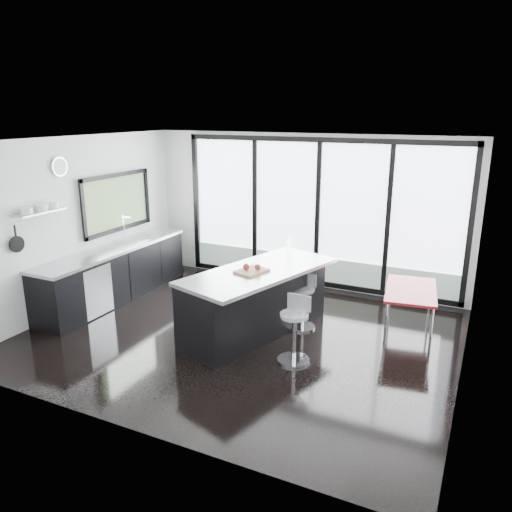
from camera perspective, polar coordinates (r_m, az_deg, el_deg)
The scene contains 11 objects.
floor at distance 7.44m, azimuth -1.72°, elevation -9.03°, with size 6.00×5.00×0.00m, color black.
ceiling at distance 6.73m, azimuth -1.92°, elevation 13.04°, with size 6.00×5.00×0.00m, color white.
wall_back at distance 9.09m, azimuth 6.91°, elevation 4.07°, with size 6.00×0.09×2.80m.
wall_front at distance 4.98m, azimuth -15.21°, elevation -5.30°, with size 6.00×0.00×2.80m, color silver.
wall_left at distance 8.86m, azimuth -18.39°, elevation 4.94°, with size 0.26×5.00×2.80m.
wall_right at distance 6.22m, azimuth 23.54°, elevation -1.75°, with size 0.00×5.00×2.80m, color silver.
counter_cabinets at distance 9.01m, azimuth -15.83°, elevation -1.87°, with size 0.69×3.24×1.36m.
island at distance 7.34m, azimuth -0.08°, elevation -5.06°, with size 1.69×2.64×1.30m.
bar_stool_near at distance 6.60m, azimuth 4.34°, elevation -9.26°, with size 0.43×0.43×0.68m, color silver.
bar_stool_far at distance 7.59m, azimuth 5.31°, elevation -5.93°, with size 0.40×0.40×0.64m, color silver.
red_table at distance 7.79m, azimuth 17.10°, elevation -5.92°, with size 0.71×1.24×0.66m, color maroon.
Camera 1 is at (3.10, -5.96, 3.19)m, focal length 35.00 mm.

